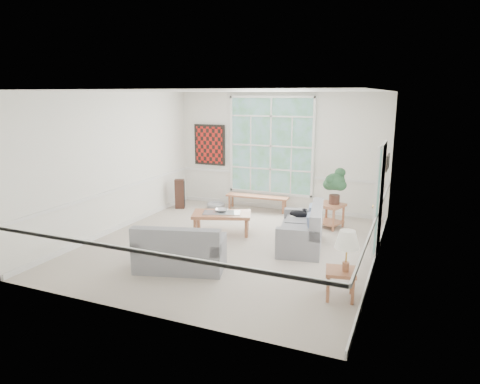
{
  "coord_description": "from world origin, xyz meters",
  "views": [
    {
      "loc": [
        3.29,
        -7.41,
        2.94
      ],
      "look_at": [
        0.1,
        0.2,
        1.05
      ],
      "focal_mm": 32.0,
      "sensor_mm": 36.0,
      "label": 1
    }
  ],
  "objects_px": {
    "loveseat_front": "(180,246)",
    "side_table": "(340,284)",
    "end_table": "(330,216)",
    "loveseat_right": "(301,226)",
    "coffee_table": "(222,223)"
  },
  "relations": [
    {
      "from": "loveseat_right",
      "to": "side_table",
      "type": "bearing_deg",
      "value": -70.2
    },
    {
      "from": "loveseat_right",
      "to": "coffee_table",
      "type": "xyz_separation_m",
      "value": [
        -1.78,
        0.16,
        -0.19
      ]
    },
    {
      "from": "loveseat_front",
      "to": "end_table",
      "type": "relative_size",
      "value": 2.74
    },
    {
      "from": "loveseat_right",
      "to": "coffee_table",
      "type": "height_order",
      "value": "loveseat_right"
    },
    {
      "from": "loveseat_front",
      "to": "end_table",
      "type": "xyz_separation_m",
      "value": [
        1.9,
        3.35,
        -0.13
      ]
    },
    {
      "from": "loveseat_right",
      "to": "side_table",
      "type": "xyz_separation_m",
      "value": [
        1.1,
        -1.9,
        -0.2
      ]
    },
    {
      "from": "loveseat_front",
      "to": "side_table",
      "type": "height_order",
      "value": "loveseat_front"
    },
    {
      "from": "loveseat_right",
      "to": "coffee_table",
      "type": "relative_size",
      "value": 1.25
    },
    {
      "from": "coffee_table",
      "to": "loveseat_front",
      "type": "bearing_deg",
      "value": -105.48
    },
    {
      "from": "coffee_table",
      "to": "side_table",
      "type": "xyz_separation_m",
      "value": [
        2.88,
        -2.05,
        -0.01
      ]
    },
    {
      "from": "loveseat_front",
      "to": "side_table",
      "type": "xyz_separation_m",
      "value": [
        2.72,
        -0.05,
        -0.18
      ]
    },
    {
      "from": "loveseat_right",
      "to": "end_table",
      "type": "height_order",
      "value": "loveseat_right"
    },
    {
      "from": "loveseat_right",
      "to": "end_table",
      "type": "bearing_deg",
      "value": 69.16
    },
    {
      "from": "end_table",
      "to": "side_table",
      "type": "height_order",
      "value": "end_table"
    },
    {
      "from": "loveseat_front",
      "to": "coffee_table",
      "type": "relative_size",
      "value": 1.21
    }
  ]
}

